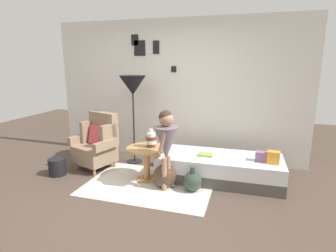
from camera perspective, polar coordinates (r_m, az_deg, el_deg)
The scene contains 15 objects.
ground_plane at distance 3.78m, azimuth -6.63°, elevation -15.71°, with size 12.00×12.00×0.00m, color #4C3D33.
gallery_wall at distance 5.18m, azimuth 1.63°, elevation 7.40°, with size 4.80×0.12×2.60m.
rug at distance 4.27m, azimuth -3.85°, elevation -12.02°, with size 1.89×1.34×0.01m, color silver.
armchair at distance 4.94m, azimuth -14.56°, elevation -3.52°, with size 0.87×0.76×0.97m.
daybed at distance 4.42m, azimuth 10.63°, elevation -8.61°, with size 1.91×0.83×0.40m.
pillow_head at distance 4.22m, azimuth 21.17°, elevation -6.15°, with size 0.17×0.12×0.18m, color orange.
pillow_mid at distance 4.26m, azimuth 19.00°, elevation -6.04°, with size 0.18×0.12×0.14m, color gray.
side_table at distance 4.29m, azimuth -4.47°, elevation -6.37°, with size 0.63×0.63×0.53m.
vase_striped at distance 4.24m, azimuth -3.56°, elevation -2.83°, with size 0.16×0.16×0.29m.
floor_lamp at distance 4.90m, azimuth -7.39°, elevation 7.98°, with size 0.47×0.47×1.60m.
person_child at distance 3.83m, azimuth -0.38°, elevation -2.90°, with size 0.34×0.34×1.18m.
book_on_daybed at distance 4.31m, azimuth 7.82°, elevation -5.99°, with size 0.22×0.16×0.03m, color #8FA746.
demijohn_near at distance 4.11m, azimuth -0.66°, elevation -10.35°, with size 0.35×0.35×0.44m.
demijohn_far at distance 4.03m, azimuth 5.12°, elevation -11.48°, with size 0.28×0.28×0.37m.
magazine_basket at distance 4.91m, azimuth -22.14°, elevation -7.89°, with size 0.28×0.28×0.28m, color black.
Camera 1 is at (1.36, -3.02, 1.82)m, focal length 29.15 mm.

